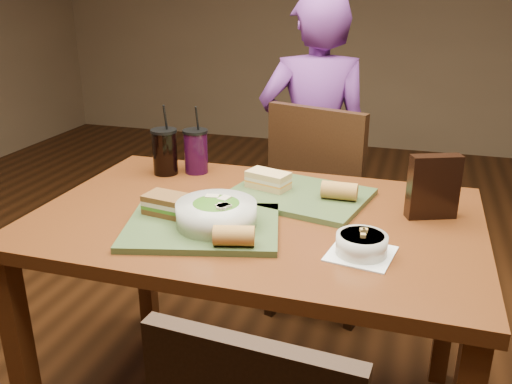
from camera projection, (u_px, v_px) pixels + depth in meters
dining_table at (256, 241)px, 1.64m from camera, size 1.30×0.85×0.75m
chair_far at (318, 202)px, 2.29m from camera, size 0.52×0.53×0.95m
diner at (314, 148)px, 2.47m from camera, size 0.57×0.45×1.38m
tray_near at (202, 227)px, 1.50m from camera, size 0.49×0.41×0.02m
tray_far at (299, 195)px, 1.73m from camera, size 0.48×0.40×0.02m
salad_bowl at (216, 212)px, 1.48m from camera, size 0.22×0.22×0.07m
soup_bowl at (362, 244)px, 1.36m from camera, size 0.18×0.18×0.06m
sandwich_near at (166, 204)px, 1.56m from camera, size 0.13×0.10×0.06m
sandwich_far at (268, 180)px, 1.76m from camera, size 0.15×0.11×0.05m
baguette_near at (234, 236)px, 1.37m from camera, size 0.11×0.08×0.05m
baguette_far at (339, 191)px, 1.67m from camera, size 0.11×0.06×0.05m
cup_cola at (165, 151)px, 1.93m from camera, size 0.09×0.09×0.25m
cup_berry at (196, 151)px, 1.94m from camera, size 0.09×0.09×0.24m
chip_bag at (433, 187)px, 1.56m from camera, size 0.15×0.10×0.19m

